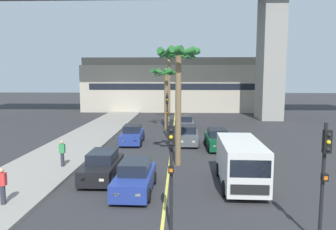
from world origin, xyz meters
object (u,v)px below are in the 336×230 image
car_queue_sixth (135,178)px  car_queue_second (217,140)px  traffic_light_median_far (167,109)px  palm_tree_near_median (178,68)px  car_queue_third (132,135)px  car_queue_front (102,166)px  palm_tree_far_median (169,65)px  car_queue_fourth (188,136)px  traffic_light_right_far_corner (325,168)px  pedestrian_mid_block (2,185)px  pedestrian_near_crosswalk (62,153)px  traffic_light_median_near (171,161)px  delivery_van (240,162)px  palm_tree_mid_median (166,80)px  car_queue_fifth (185,124)px

car_queue_sixth → car_queue_second: bearing=61.9°
traffic_light_median_far → palm_tree_near_median: bearing=-83.3°
car_queue_third → palm_tree_near_median: (3.96, -6.63, 5.53)m
car_queue_front → palm_tree_far_median: size_ratio=0.46×
car_queue_fourth → palm_tree_near_median: (-0.79, -6.52, 5.53)m
car_queue_second → car_queue_third: same height
traffic_light_right_far_corner → pedestrian_mid_block: traffic_light_right_far_corner is taller
car_queue_second → car_queue_fourth: size_ratio=1.00×
car_queue_fourth → pedestrian_near_crosswalk: 11.01m
traffic_light_median_near → traffic_light_median_far: size_ratio=1.00×
car_queue_sixth → traffic_light_right_far_corner: (6.97, -4.81, 1.99)m
delivery_van → traffic_light_right_far_corner: 6.27m
car_queue_front → palm_tree_mid_median: 18.15m
palm_tree_far_median → car_queue_fifth: bearing=-73.9°
car_queue_third → palm_tree_far_median: size_ratio=0.46×
car_queue_fifth → palm_tree_far_median: 9.59m
palm_tree_near_median → pedestrian_near_crosswalk: (-7.17, -1.08, -5.25)m
palm_tree_far_median → traffic_light_median_near: bearing=-87.9°
car_queue_fifth → car_queue_sixth: (-2.82, -18.23, 0.00)m
car_queue_sixth → delivery_van: (5.38, 1.09, 0.57)m
car_queue_second → traffic_light_median_near: traffic_light_median_near is taller
car_queue_third → car_queue_fourth: (4.75, -0.12, 0.00)m
car_queue_fourth → delivery_van: 10.63m
car_queue_third → car_queue_fourth: same height
traffic_light_median_near → traffic_light_right_far_corner: (5.07, -0.67, 0.00)m
car_queue_sixth → pedestrian_near_crosswalk: 6.34m
pedestrian_near_crosswalk → car_queue_front: bearing=-32.6°
delivery_van → pedestrian_near_crosswalk: bearing=165.4°
palm_tree_far_median → pedestrian_mid_block: size_ratio=5.50×
car_queue_front → traffic_light_right_far_corner: bearing=-36.6°
palm_tree_near_median → pedestrian_near_crosswalk: palm_tree_near_median is taller
traffic_light_median_far → car_queue_sixth: bearing=-94.3°
car_queue_front → car_queue_fourth: same height
palm_tree_near_median → palm_tree_mid_median: 14.46m
car_queue_fifth → palm_tree_mid_median: size_ratio=0.62×
car_queue_second → palm_tree_far_median: size_ratio=0.46×
car_queue_sixth → palm_tree_far_median: palm_tree_far_median is taller
car_queue_fourth → car_queue_third: bearing=178.6°
delivery_van → traffic_light_right_far_corner: size_ratio=1.26×
car_queue_second → traffic_light_median_near: size_ratio=0.98×
palm_tree_far_median → car_queue_sixth: bearing=-91.9°
car_queue_fifth → traffic_light_median_near: (-0.92, -22.37, 1.99)m
traffic_light_right_far_corner → pedestrian_mid_block: bearing=167.8°
car_queue_sixth → traffic_light_right_far_corner: traffic_light_right_far_corner is taller
traffic_light_right_far_corner → palm_tree_near_median: bearing=116.6°
car_queue_fourth → pedestrian_mid_block: 15.92m
car_queue_fourth → palm_tree_far_median: size_ratio=0.47×
car_queue_sixth → palm_tree_mid_median: palm_tree_mid_median is taller
palm_tree_mid_median → palm_tree_far_median: size_ratio=0.75×
car_queue_second → palm_tree_mid_median: palm_tree_mid_median is taller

